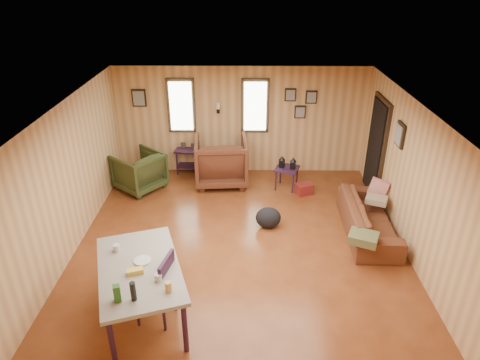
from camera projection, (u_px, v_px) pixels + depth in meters
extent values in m
cube|color=brown|center=(240.00, 246.00, 7.29)|extent=(5.50, 6.00, 0.02)
cube|color=#997C5B|center=(240.00, 109.00, 6.20)|extent=(5.50, 6.00, 0.02)
cube|color=tan|center=(241.00, 121.00, 9.43)|extent=(5.50, 0.02, 2.40)
cube|color=tan|center=(236.00, 327.00, 4.06)|extent=(5.50, 0.02, 2.40)
cube|color=tan|center=(66.00, 182.00, 6.77)|extent=(0.02, 6.00, 2.40)
cube|color=tan|center=(415.00, 184.00, 6.72)|extent=(0.02, 6.00, 2.40)
cube|color=black|center=(181.00, 106.00, 9.25)|extent=(0.60, 0.05, 1.20)
cube|color=#E0F2D1|center=(181.00, 106.00, 9.22)|extent=(0.48, 0.04, 1.06)
cube|color=black|center=(255.00, 106.00, 9.24)|extent=(0.60, 0.05, 1.20)
cube|color=#E0F2D1|center=(255.00, 107.00, 9.20)|extent=(0.48, 0.04, 1.06)
cube|color=black|center=(218.00, 111.00, 9.27)|extent=(0.07, 0.05, 0.12)
cylinder|color=silver|center=(218.00, 106.00, 9.16)|extent=(0.07, 0.07, 0.14)
cube|color=black|center=(376.00, 148.00, 8.55)|extent=(0.06, 1.00, 2.05)
cube|color=black|center=(374.00, 148.00, 8.55)|extent=(0.04, 0.82, 1.90)
cube|color=black|center=(290.00, 95.00, 9.12)|extent=(0.24, 0.04, 0.28)
cube|color=#9E998C|center=(291.00, 95.00, 9.09)|extent=(0.19, 0.02, 0.22)
cube|color=black|center=(311.00, 97.00, 9.14)|extent=(0.24, 0.04, 0.28)
cube|color=#9E998C|center=(311.00, 97.00, 9.11)|extent=(0.19, 0.02, 0.22)
cube|color=black|center=(300.00, 112.00, 9.29)|extent=(0.24, 0.04, 0.28)
cube|color=#9E998C|center=(300.00, 112.00, 9.26)|extent=(0.19, 0.02, 0.22)
cube|color=black|center=(139.00, 98.00, 9.18)|extent=(0.30, 0.04, 0.38)
cube|color=#9E998C|center=(139.00, 98.00, 9.16)|extent=(0.24, 0.02, 0.31)
cube|color=black|center=(400.00, 135.00, 7.26)|extent=(0.04, 0.34, 0.42)
cube|color=#9E998C|center=(398.00, 135.00, 7.26)|extent=(0.02, 0.27, 0.34)
imported|color=brown|center=(369.00, 213.00, 7.49)|extent=(0.66, 2.01, 0.78)
imported|color=#522818|center=(221.00, 159.00, 9.16)|extent=(1.16, 1.10, 1.12)
imported|color=#31391A|center=(139.00, 169.00, 8.95)|extent=(1.18, 1.19, 0.89)
cube|color=#311630|center=(189.00, 149.00, 9.64)|extent=(0.62, 0.58, 0.04)
cube|color=#311630|center=(190.00, 164.00, 9.81)|extent=(0.56, 0.52, 0.03)
cylinder|color=#311630|center=(177.00, 164.00, 9.62)|extent=(0.05, 0.05, 0.55)
cylinder|color=#311630|center=(197.00, 165.00, 9.56)|extent=(0.05, 0.05, 0.55)
cylinder|color=#311630|center=(182.00, 157.00, 9.98)|extent=(0.05, 0.05, 0.55)
cylinder|color=#311630|center=(201.00, 158.00, 9.92)|extent=(0.05, 0.05, 0.55)
cube|color=#42332C|center=(183.00, 145.00, 9.62)|extent=(0.10, 0.03, 0.13)
cube|color=#42332C|center=(193.00, 146.00, 9.60)|extent=(0.09, 0.03, 0.12)
cube|color=#311630|center=(287.00, 169.00, 8.96)|extent=(0.59, 0.59, 0.04)
cylinder|color=#311630|center=(276.00, 181.00, 8.97)|extent=(0.04, 0.04, 0.46)
cylinder|color=#311630|center=(293.00, 183.00, 8.86)|extent=(0.04, 0.04, 0.46)
cylinder|color=#311630|center=(281.00, 173.00, 9.28)|extent=(0.04, 0.04, 0.46)
cylinder|color=#311630|center=(297.00, 176.00, 9.16)|extent=(0.04, 0.04, 0.46)
cube|color=black|center=(282.00, 163.00, 8.96)|extent=(0.13, 0.13, 0.16)
cone|color=black|center=(282.00, 158.00, 8.90)|extent=(0.18, 0.18, 0.09)
cube|color=black|center=(293.00, 165.00, 8.88)|extent=(0.13, 0.13, 0.16)
cone|color=black|center=(293.00, 159.00, 8.82)|extent=(0.18, 0.18, 0.09)
cube|color=maroon|center=(304.00, 189.00, 8.87)|extent=(0.39, 0.34, 0.23)
ellipsoid|color=black|center=(268.00, 218.00, 7.71)|extent=(0.52, 0.43, 0.40)
cube|color=brown|center=(363.00, 238.00, 6.63)|extent=(0.54, 0.49, 0.14)
cube|color=red|center=(378.00, 188.00, 7.92)|extent=(0.39, 0.24, 0.39)
cube|color=gray|center=(376.00, 200.00, 7.74)|extent=(0.45, 0.41, 0.11)
cube|color=gray|center=(139.00, 269.00, 5.43)|extent=(1.47, 1.89, 0.06)
cylinder|color=#311630|center=(112.00, 344.00, 4.89)|extent=(0.08, 0.08, 0.80)
cylinder|color=#311630|center=(185.00, 327.00, 5.12)|extent=(0.08, 0.08, 0.80)
cylinder|color=#311630|center=(107.00, 268.00, 6.12)|extent=(0.08, 0.08, 0.80)
cylinder|color=#311630|center=(166.00, 257.00, 6.35)|extent=(0.08, 0.08, 0.80)
cylinder|color=#B3ADA9|center=(158.00, 277.00, 5.17)|extent=(0.11, 0.11, 0.10)
cylinder|color=#B3ADA9|center=(117.00, 248.00, 5.71)|extent=(0.11, 0.11, 0.10)
cube|color=#24531E|center=(117.00, 293.00, 4.84)|extent=(0.10, 0.10, 0.21)
cylinder|color=black|center=(133.00, 291.00, 4.84)|extent=(0.08, 0.08, 0.24)
cylinder|color=#B18945|center=(168.00, 287.00, 5.00)|extent=(0.10, 0.10, 0.13)
cylinder|color=#B3ADA9|center=(142.00, 261.00, 5.52)|extent=(0.28, 0.28, 0.02)
cube|color=gold|center=(135.00, 271.00, 5.29)|extent=(0.22, 0.15, 0.07)
cube|color=#31391A|center=(155.00, 289.00, 5.58)|extent=(0.55, 0.55, 0.05)
cube|color=#311630|center=(167.00, 275.00, 5.41)|extent=(0.14, 0.44, 0.51)
cylinder|color=#311630|center=(137.00, 311.00, 5.57)|extent=(0.05, 0.05, 0.48)
cylinder|color=#311630|center=(164.00, 316.00, 5.49)|extent=(0.05, 0.05, 0.48)
cylinder|color=#311630|center=(149.00, 292.00, 5.90)|extent=(0.05, 0.05, 0.48)
cylinder|color=#311630|center=(175.00, 297.00, 5.82)|extent=(0.05, 0.05, 0.48)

